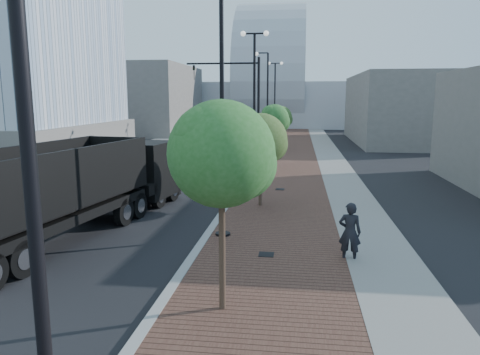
# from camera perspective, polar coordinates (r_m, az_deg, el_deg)

# --- Properties ---
(sidewalk) EXTENTS (7.00, 140.00, 0.12)m
(sidewalk) POSITION_cam_1_polar(r_m,az_deg,el_deg) (46.62, 7.51, 3.51)
(sidewalk) COLOR #4C2D23
(sidewalk) RESTS_ON ground
(concrete_strip) EXTENTS (2.40, 140.00, 0.13)m
(concrete_strip) POSITION_cam_1_polar(r_m,az_deg,el_deg) (46.71, 10.83, 3.44)
(concrete_strip) COLOR slate
(concrete_strip) RESTS_ON ground
(curb) EXTENTS (0.30, 140.00, 0.14)m
(curb) POSITION_cam_1_polar(r_m,az_deg,el_deg) (46.74, 3.21, 3.61)
(curb) COLOR gray
(curb) RESTS_ON ground
(west_sidewalk) EXTENTS (4.00, 140.00, 0.12)m
(west_sidewalk) POSITION_cam_1_polar(r_m,az_deg,el_deg) (49.42, -12.04, 3.74)
(west_sidewalk) COLOR slate
(west_sidewalk) RESTS_ON ground
(dump_truck) EXTENTS (4.67, 13.78, 3.58)m
(dump_truck) POSITION_cam_1_polar(r_m,az_deg,el_deg) (20.25, -16.56, -1.09)
(dump_truck) COLOR black
(dump_truck) RESTS_ON ground
(white_sedan) EXTENTS (3.06, 5.33, 1.66)m
(white_sedan) POSITION_cam_1_polar(r_m,az_deg,el_deg) (33.36, -5.38, 2.33)
(white_sedan) COLOR silver
(white_sedan) RESTS_ON ground
(dark_car_mid) EXTENTS (2.43, 4.30, 1.13)m
(dark_car_mid) POSITION_cam_1_polar(r_m,az_deg,el_deg) (33.44, -10.03, 1.78)
(dark_car_mid) COLOR black
(dark_car_mid) RESTS_ON ground
(dark_car_far) EXTENTS (1.99, 4.49, 1.28)m
(dark_car_far) POSITION_cam_1_polar(r_m,az_deg,el_deg) (57.31, 0.24, 5.38)
(dark_car_far) COLOR black
(dark_car_far) RESTS_ON ground
(pedestrian) EXTENTS (0.78, 0.57, 1.97)m
(pedestrian) POSITION_cam_1_polar(r_m,az_deg,el_deg) (15.09, 13.70, -6.74)
(pedestrian) COLOR black
(pedestrian) RESTS_ON ground
(streetlight_0) EXTENTS (1.72, 0.56, 9.28)m
(streetlight_0) POSITION_cam_1_polar(r_m,az_deg,el_deg) (5.16, -25.25, 4.15)
(streetlight_0) COLOR black
(streetlight_0) RESTS_ON ground
(streetlight_1) EXTENTS (1.44, 0.56, 9.21)m
(streetlight_1) POSITION_cam_1_polar(r_m,az_deg,el_deg) (16.61, -2.66, 6.82)
(streetlight_1) COLOR black
(streetlight_1) RESTS_ON ground
(streetlight_2) EXTENTS (1.72, 0.56, 9.28)m
(streetlight_2) POSITION_cam_1_polar(r_m,az_deg,el_deg) (28.47, 1.81, 9.11)
(streetlight_2) COLOR black
(streetlight_2) RESTS_ON ground
(streetlight_3) EXTENTS (1.44, 0.56, 9.21)m
(streetlight_3) POSITION_cam_1_polar(r_m,az_deg,el_deg) (40.45, 3.33, 8.69)
(streetlight_3) COLOR black
(streetlight_3) RESTS_ON ground
(streetlight_4) EXTENTS (1.72, 0.56, 9.28)m
(streetlight_4) POSITION_cam_1_polar(r_m,az_deg,el_deg) (52.41, 4.41, 9.49)
(streetlight_4) COLOR black
(streetlight_4) RESTS_ON ground
(traffic_mast) EXTENTS (5.09, 0.20, 8.00)m
(traffic_mast) POSITION_cam_1_polar(r_m,az_deg,el_deg) (31.55, 0.70, 9.50)
(traffic_mast) COLOR black
(traffic_mast) RESTS_ON ground
(tree_0) EXTENTS (2.56, 2.54, 5.25)m
(tree_0) POSITION_cam_1_polar(r_m,az_deg,el_deg) (10.58, -2.09, 2.93)
(tree_0) COLOR #382619
(tree_0) RESTS_ON ground
(tree_1) EXTENTS (2.56, 2.54, 4.58)m
(tree_1) POSITION_cam_1_polar(r_m,az_deg,el_deg) (21.52, 2.75, 4.75)
(tree_1) COLOR #382619
(tree_1) RESTS_ON ground
(tree_2) EXTENTS (2.22, 2.14, 4.83)m
(tree_2) POSITION_cam_1_polar(r_m,az_deg,el_deg) (33.44, 4.45, 7.37)
(tree_2) COLOR #382619
(tree_2) RESTS_ON ground
(tree_3) EXTENTS (2.28, 2.22, 4.49)m
(tree_3) POSITION_cam_1_polar(r_m,az_deg,el_deg) (45.43, 5.24, 7.58)
(tree_3) COLOR #382619
(tree_3) RESTS_ON ground
(convention_center) EXTENTS (50.00, 30.00, 50.00)m
(convention_center) POSITION_cam_1_polar(r_m,az_deg,el_deg) (91.49, 4.09, 10.44)
(convention_center) COLOR #A7ACB1
(convention_center) RESTS_ON ground
(commercial_block_nw) EXTENTS (14.00, 20.00, 10.00)m
(commercial_block_nw) POSITION_cam_1_polar(r_m,az_deg,el_deg) (70.33, -12.20, 9.57)
(commercial_block_nw) COLOR #65615B
(commercial_block_nw) RESTS_ON ground
(commercial_block_ne) EXTENTS (12.00, 22.00, 8.00)m
(commercial_block_ne) POSITION_cam_1_polar(r_m,az_deg,el_deg) (57.74, 20.23, 8.15)
(commercial_block_ne) COLOR #615D58
(commercial_block_ne) RESTS_ON ground
(utility_cover_1) EXTENTS (0.50, 0.50, 0.02)m
(utility_cover_1) POSITION_cam_1_polar(r_m,az_deg,el_deg) (15.25, 3.33, -9.67)
(utility_cover_1) COLOR black
(utility_cover_1) RESTS_ON sidewalk
(utility_cover_2) EXTENTS (0.50, 0.50, 0.02)m
(utility_cover_2) POSITION_cam_1_polar(r_m,az_deg,el_deg) (25.86, 5.08, -1.48)
(utility_cover_2) COLOR black
(utility_cover_2) RESTS_ON sidewalk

